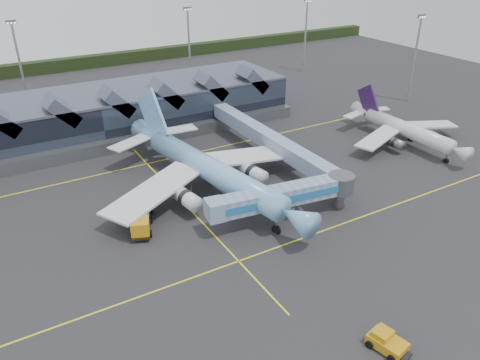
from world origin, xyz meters
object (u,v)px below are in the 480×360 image
regional_jet (404,129)px  jet_bridge (292,195)px  main_airliner (207,168)px  fuel_truck (141,214)px  pushback_tug (387,342)px

regional_jet → jet_bridge: 40.35m
jet_bridge → main_airliner: bearing=124.5°
jet_bridge → fuel_truck: bearing=162.6°
jet_bridge → pushback_tug: size_ratio=5.08×
fuel_truck → pushback_tug: bearing=-47.0°
jet_bridge → regional_jet: bearing=25.9°
regional_jet → pushback_tug: (-45.01, -39.44, -2.45)m
main_airliner → regional_jet: bearing=-12.7°
jet_bridge → pushback_tug: (-6.67, -26.88, -3.27)m
main_airliner → fuel_truck: (-13.73, -4.74, -2.46)m
main_airliner → jet_bridge: bearing=-73.3°
regional_jet → jet_bridge: (-38.34, -12.55, 0.82)m
main_airliner → fuel_truck: 14.74m
fuel_truck → pushback_tug: 39.60m
regional_jet → fuel_truck: regional_jet is taller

